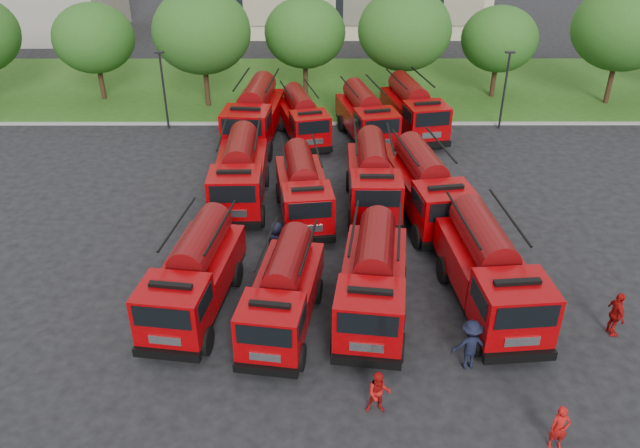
# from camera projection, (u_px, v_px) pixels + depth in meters

# --- Properties ---
(ground) EXTENTS (140.00, 140.00, 0.00)m
(ground) POSITION_uv_depth(u_px,v_px,m) (319.00, 276.00, 26.60)
(ground) COLOR black
(ground) RESTS_ON ground
(lawn) EXTENTS (70.00, 16.00, 0.12)m
(lawn) POSITION_uv_depth(u_px,v_px,m) (319.00, 87.00, 49.09)
(lawn) COLOR #214612
(lawn) RESTS_ON ground
(curb) EXTENTS (70.00, 0.30, 0.14)m
(curb) POSITION_uv_depth(u_px,v_px,m) (319.00, 124.00, 42.07)
(curb) COLOR gray
(curb) RESTS_ON ground
(tree_1) EXTENTS (5.71, 5.71, 6.98)m
(tree_1) POSITION_uv_depth(u_px,v_px,m) (94.00, 38.00, 44.23)
(tree_1) COLOR #382314
(tree_1) RESTS_ON ground
(tree_2) EXTENTS (6.72, 6.72, 8.22)m
(tree_2) POSITION_uv_depth(u_px,v_px,m) (202.00, 31.00, 42.54)
(tree_2) COLOR #382314
(tree_2) RESTS_ON ground
(tree_3) EXTENTS (5.88, 5.88, 7.19)m
(tree_3) POSITION_uv_depth(u_px,v_px,m) (305.00, 33.00, 45.05)
(tree_3) COLOR #382314
(tree_3) RESTS_ON ground
(tree_4) EXTENTS (6.55, 6.55, 8.01)m
(tree_4) POSITION_uv_depth(u_px,v_px,m) (405.00, 30.00, 43.49)
(tree_4) COLOR #382314
(tree_4) RESTS_ON ground
(tree_5) EXTENTS (5.46, 5.46, 6.68)m
(tree_5) POSITION_uv_depth(u_px,v_px,m) (499.00, 39.00, 44.80)
(tree_5) COLOR #382314
(tree_5) RESTS_ON ground
(tree_6) EXTENTS (6.89, 6.89, 8.42)m
(tree_6) POSITION_uv_depth(u_px,v_px,m) (623.00, 28.00, 42.94)
(tree_6) COLOR #382314
(tree_6) RESTS_ON ground
(lamp_post_0) EXTENTS (0.60, 0.25, 5.11)m
(lamp_post_0) POSITION_uv_depth(u_px,v_px,m) (163.00, 86.00, 40.04)
(lamp_post_0) COLOR black
(lamp_post_0) RESTS_ON ground
(lamp_post_1) EXTENTS (0.60, 0.25, 5.11)m
(lamp_post_1) POSITION_uv_depth(u_px,v_px,m) (505.00, 86.00, 40.07)
(lamp_post_1) COLOR black
(lamp_post_1) RESTS_ON ground
(fire_truck_0) EXTENTS (3.31, 7.13, 3.12)m
(fire_truck_0) POSITION_uv_depth(u_px,v_px,m) (195.00, 275.00, 23.90)
(fire_truck_0) COLOR black
(fire_truck_0) RESTS_ON ground
(fire_truck_1) EXTENTS (3.11, 6.61, 2.89)m
(fire_truck_1) POSITION_uv_depth(u_px,v_px,m) (283.00, 293.00, 23.10)
(fire_truck_1) COLOR black
(fire_truck_1) RESTS_ON ground
(fire_truck_2) EXTENTS (3.28, 7.17, 3.15)m
(fire_truck_2) POSITION_uv_depth(u_px,v_px,m) (373.00, 280.00, 23.60)
(fire_truck_2) COLOR black
(fire_truck_2) RESTS_ON ground
(fire_truck_3) EXTENTS (3.20, 7.54, 3.34)m
(fire_truck_3) POSITION_uv_depth(u_px,v_px,m) (489.00, 271.00, 23.93)
(fire_truck_3) COLOR black
(fire_truck_3) RESTS_ON ground
(fire_truck_4) EXTENTS (2.78, 7.24, 3.27)m
(fire_truck_4) POSITION_uv_depth(u_px,v_px,m) (240.00, 173.00, 31.65)
(fire_truck_4) COLOR black
(fire_truck_4) RESTS_ON ground
(fire_truck_5) EXTENTS (3.07, 6.81, 2.99)m
(fire_truck_5) POSITION_uv_depth(u_px,v_px,m) (303.00, 189.00, 30.40)
(fire_truck_5) COLOR black
(fire_truck_5) RESTS_ON ground
(fire_truck_6) EXTENTS (2.68, 7.04, 3.18)m
(fire_truck_6) POSITION_uv_depth(u_px,v_px,m) (373.00, 177.00, 31.33)
(fire_truck_6) COLOR black
(fire_truck_6) RESTS_ON ground
(fire_truck_7) EXTENTS (3.61, 7.55, 3.30)m
(fire_truck_7) POSITION_uv_depth(u_px,v_px,m) (427.00, 187.00, 30.19)
(fire_truck_7) COLOR black
(fire_truck_7) RESTS_ON ground
(fire_truck_8) EXTENTS (3.45, 8.02, 3.55)m
(fire_truck_8) POSITION_uv_depth(u_px,v_px,m) (255.00, 115.00, 38.65)
(fire_truck_8) COLOR black
(fire_truck_8) RESTS_ON ground
(fire_truck_9) EXTENTS (3.64, 6.72, 2.91)m
(fire_truck_9) POSITION_uv_depth(u_px,v_px,m) (303.00, 118.00, 39.10)
(fire_truck_9) COLOR black
(fire_truck_9) RESTS_ON ground
(fire_truck_10) EXTENTS (3.78, 7.26, 3.15)m
(fire_truck_10) POSITION_uv_depth(u_px,v_px,m) (366.00, 116.00, 39.00)
(fire_truck_10) COLOR black
(fire_truck_10) RESTS_ON ground
(fire_truck_11) EXTENTS (3.80, 7.50, 3.26)m
(fire_truck_11) POSITION_uv_depth(u_px,v_px,m) (413.00, 109.00, 39.96)
(fire_truck_11) COLOR black
(fire_truck_11) RESTS_ON ground
(firefighter_0) EXTENTS (0.59, 0.44, 1.56)m
(firefighter_0) POSITION_uv_depth(u_px,v_px,m) (555.00, 446.00, 18.81)
(firefighter_0) COLOR #A00D0C
(firefighter_0) RESTS_ON ground
(firefighter_1) EXTENTS (0.77, 0.43, 1.58)m
(firefighter_1) POSITION_uv_depth(u_px,v_px,m) (378.00, 411.00, 20.03)
(firefighter_1) COLOR #A00D0C
(firefighter_1) RESTS_ON ground
(firefighter_2) EXTENTS (0.66, 1.10, 1.83)m
(firefighter_2) POSITION_uv_depth(u_px,v_px,m) (610.00, 334.00, 23.32)
(firefighter_2) COLOR #A00D0C
(firefighter_2) RESTS_ON ground
(firefighter_3) EXTENTS (1.33, 0.79, 1.95)m
(firefighter_3) POSITION_uv_depth(u_px,v_px,m) (467.00, 366.00, 21.82)
(firefighter_3) COLOR black
(firefighter_3) RESTS_ON ground
(firefighter_4) EXTENTS (1.16, 1.04, 1.98)m
(firefighter_4) POSITION_uv_depth(u_px,v_px,m) (277.00, 262.00, 27.52)
(firefighter_4) COLOR black
(firefighter_4) RESTS_ON ground
(firefighter_5) EXTENTS (1.92, 1.61, 1.93)m
(firefighter_5) POSITION_uv_depth(u_px,v_px,m) (429.00, 242.00, 28.98)
(firefighter_5) COLOR #A00D0C
(firefighter_5) RESTS_ON ground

